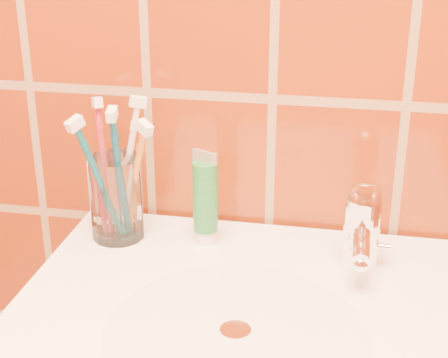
# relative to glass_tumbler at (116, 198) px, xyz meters

# --- Properties ---
(glass_tumbler) EXTENTS (0.10, 0.10, 0.12)m
(glass_tumbler) POSITION_rel_glass_tumbler_xyz_m (0.00, 0.00, 0.00)
(glass_tumbler) COLOR white
(glass_tumbler) RESTS_ON pedestal_sink
(toothpaste_tube) EXTENTS (0.04, 0.04, 0.14)m
(toothpaste_tube) POSITION_rel_glass_tumbler_xyz_m (0.13, 0.01, 0.00)
(toothpaste_tube) COLOR white
(toothpaste_tube) RESTS_ON pedestal_sink
(faucet) EXTENTS (0.05, 0.11, 0.12)m
(faucet) POSITION_rel_glass_tumbler_xyz_m (0.34, -0.02, 0.00)
(faucet) COLOR white
(faucet) RESTS_ON pedestal_sink
(toothbrush_0) EXTENTS (0.10, 0.09, 0.21)m
(toothbrush_0) POSITION_rel_glass_tumbler_xyz_m (0.01, 0.02, 0.04)
(toothbrush_0) COLOR white
(toothbrush_0) RESTS_ON glass_tumbler
(toothbrush_1) EXTENTS (0.12, 0.16, 0.22)m
(toothbrush_1) POSITION_rel_glass_tumbler_xyz_m (-0.01, -0.03, 0.04)
(toothbrush_1) COLOR #0C5266
(toothbrush_1) RESTS_ON glass_tumbler
(toothbrush_2) EXTENTS (0.14, 0.13, 0.20)m
(toothbrush_2) POSITION_rel_glass_tumbler_xyz_m (0.03, -0.01, 0.03)
(toothbrush_2) COLOR #C67323
(toothbrush_2) RESTS_ON glass_tumbler
(toothbrush_3) EXTENTS (0.09, 0.11, 0.21)m
(toothbrush_3) POSITION_rel_glass_tumbler_xyz_m (-0.02, 0.01, 0.04)
(toothbrush_3) COLOR #A82432
(toothbrush_3) RESTS_ON glass_tumbler
(toothbrush_4) EXTENTS (0.05, 0.11, 0.22)m
(toothbrush_4) POSITION_rel_glass_tumbler_xyz_m (0.01, -0.02, 0.04)
(toothbrush_4) COLOR navy
(toothbrush_4) RESTS_ON glass_tumbler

